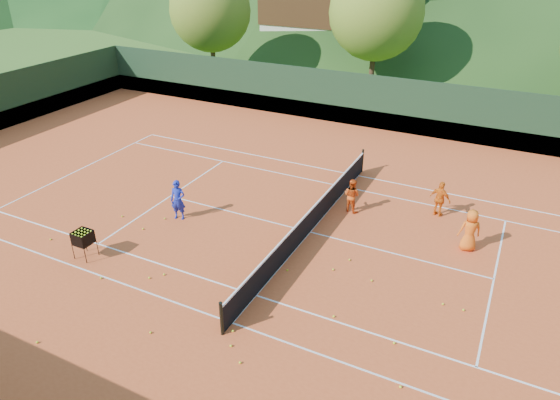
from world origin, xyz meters
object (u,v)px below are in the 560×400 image
at_px(student_b, 440,199).
at_px(ball_hopper, 83,238).
at_px(tennis_net, 310,220).
at_px(student_c, 470,230).
at_px(student_a, 352,195).
at_px(chalet_mid, 546,2).
at_px(coach, 178,200).

height_order(student_b, ball_hopper, student_b).
relative_size(student_b, tennis_net, 0.12).
xyz_separation_m(tennis_net, ball_hopper, (-6.15, -4.89, 0.25)).
bearing_deg(student_b, tennis_net, 58.14).
distance_m(student_b, student_c, 2.40).
relative_size(student_a, student_c, 0.89).
relative_size(ball_hopper, chalet_mid, 0.08).
relative_size(student_b, chalet_mid, 0.11).
bearing_deg(student_a, coach, 46.66).
bearing_deg(coach, student_b, 12.42).
height_order(coach, ball_hopper, coach).
bearing_deg(tennis_net, coach, -164.99).
bearing_deg(student_a, ball_hopper, 60.53).
xyz_separation_m(student_b, tennis_net, (-3.97, -3.37, -0.22)).
bearing_deg(chalet_mid, student_c, -91.16).
bearing_deg(chalet_mid, student_a, -99.29).
bearing_deg(ball_hopper, coach, 70.90).
bearing_deg(ball_hopper, student_a, 45.62).
bearing_deg(coach, ball_hopper, -124.50).
bearing_deg(tennis_net, ball_hopper, -141.55).
bearing_deg(student_c, ball_hopper, 4.35).
distance_m(tennis_net, ball_hopper, 7.86).
relative_size(student_b, student_c, 0.94).
distance_m(coach, student_a, 6.73).
relative_size(student_a, chalet_mid, 0.11).
height_order(coach, chalet_mid, chalet_mid).
xyz_separation_m(student_c, ball_hopper, (-11.49, -6.28, -0.02)).
height_order(student_a, ball_hopper, student_a).
distance_m(student_a, ball_hopper, 9.94).
bearing_deg(student_b, student_a, 37.76).
distance_m(student_c, chalet_mid, 32.88).
distance_m(student_a, student_c, 4.62).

